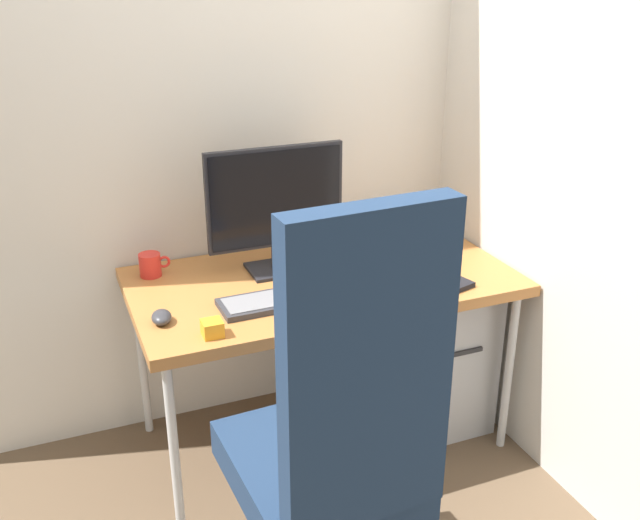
% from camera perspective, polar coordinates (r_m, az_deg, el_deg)
% --- Properties ---
extents(ground_plane, '(8.00, 8.00, 0.00)m').
position_cam_1_polar(ground_plane, '(2.99, 0.17, -13.69)').
color(ground_plane, brown).
extents(wall_back, '(2.95, 0.04, 2.80)m').
position_cam_1_polar(wall_back, '(2.80, -2.95, 14.99)').
color(wall_back, silver).
rests_on(wall_back, ground_plane).
extents(wall_side_right, '(0.04, 2.30, 2.80)m').
position_cam_1_polar(wall_side_right, '(2.60, 17.41, 13.43)').
color(wall_side_right, silver).
rests_on(wall_side_right, ground_plane).
extents(desk, '(1.37, 0.73, 0.70)m').
position_cam_1_polar(desk, '(2.65, 0.18, -2.15)').
color(desk, '#B27038').
rests_on(desk, ground_plane).
extents(office_chair, '(0.59, 0.61, 1.32)m').
position_cam_1_polar(office_chair, '(1.87, 1.38, -13.82)').
color(office_chair, black).
rests_on(office_chair, ground_plane).
extents(filing_cabinet, '(0.40, 0.56, 0.59)m').
position_cam_1_polar(filing_cabinet, '(3.03, 7.88, -6.76)').
color(filing_cabinet, '#B2B5BA').
rests_on(filing_cabinet, ground_plane).
extents(monitor, '(0.51, 0.17, 0.46)m').
position_cam_1_polar(monitor, '(2.61, -3.48, 4.42)').
color(monitor, black).
rests_on(monitor, desk).
extents(keyboard, '(0.41, 0.16, 0.02)m').
position_cam_1_polar(keyboard, '(2.44, -3.20, -3.14)').
color(keyboard, '#333338').
rests_on(keyboard, desk).
extents(mouse, '(0.08, 0.10, 0.04)m').
position_cam_1_polar(mouse, '(2.36, -12.32, -4.40)').
color(mouse, '#333338').
rests_on(mouse, desk).
extents(pen_holder, '(0.08, 0.08, 0.18)m').
position_cam_1_polar(pen_holder, '(2.99, 6.12, 2.56)').
color(pen_holder, slate).
rests_on(pen_holder, desk).
extents(notebook, '(0.20, 0.24, 0.02)m').
position_cam_1_polar(notebook, '(2.61, 9.32, -1.63)').
color(notebook, black).
rests_on(notebook, desk).
extents(coffee_mug, '(0.11, 0.08, 0.09)m').
position_cam_1_polar(coffee_mug, '(2.69, -13.14, -0.37)').
color(coffee_mug, red).
rests_on(coffee_mug, desk).
extents(desk_clamp_accessory, '(0.06, 0.06, 0.05)m').
position_cam_1_polar(desk_clamp_accessory, '(2.25, -8.44, -5.32)').
color(desk_clamp_accessory, orange).
rests_on(desk_clamp_accessory, desk).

